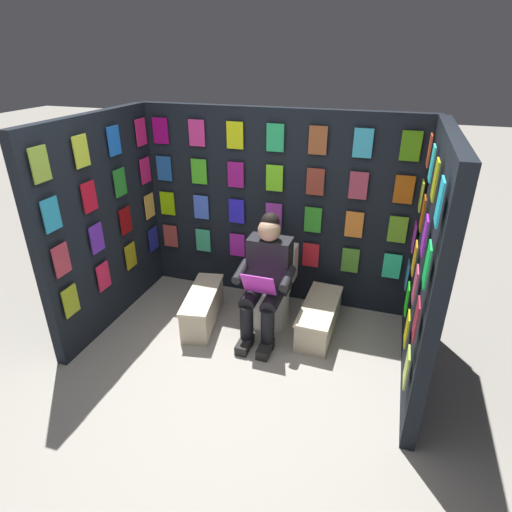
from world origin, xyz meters
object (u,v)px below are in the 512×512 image
object	(u,v)px
toilet	(272,291)
person_reading	(266,277)
comic_longbox_near	(319,318)
comic_longbox_far	(203,307)

from	to	relation	value
toilet	person_reading	world-z (taller)	person_reading
comic_longbox_near	comic_longbox_far	distance (m)	1.15
person_reading	comic_longbox_near	xyz separation A→B (m)	(-0.50, -0.15, -0.44)
person_reading	comic_longbox_near	distance (m)	0.68
comic_longbox_near	comic_longbox_far	world-z (taller)	comic_longbox_far
toilet	comic_longbox_near	bearing A→B (deg)	171.51
toilet	comic_longbox_near	distance (m)	0.53
toilet	person_reading	bearing A→B (deg)	90.05
toilet	person_reading	distance (m)	0.35
person_reading	comic_longbox_far	size ratio (longest dim) A/B	1.42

